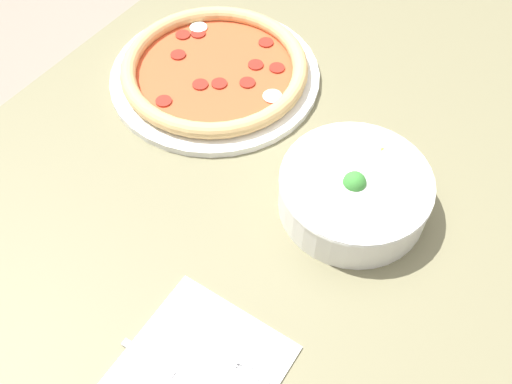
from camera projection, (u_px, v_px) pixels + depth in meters
name	position (u px, v px, depth m)	size (l,w,h in m)	color
ground_plane	(289.00, 310.00, 1.53)	(8.00, 8.00, 0.00)	gray
dining_table	(305.00, 158.00, 1.01)	(1.16, 0.86, 0.75)	#706B4C
pizza	(215.00, 70.00, 0.96)	(0.35, 0.35, 0.04)	white
bowl	(355.00, 190.00, 0.78)	(0.21, 0.21, 0.08)	white
napkin	(200.00, 369.00, 0.67)	(0.18, 0.18, 0.00)	white
fork	(212.00, 349.00, 0.68)	(0.02, 0.17, 0.00)	silver
knife	(182.00, 380.00, 0.66)	(0.02, 0.19, 0.01)	silver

